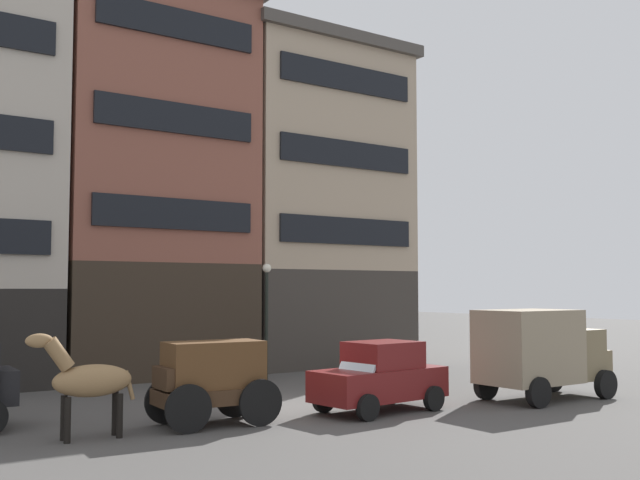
% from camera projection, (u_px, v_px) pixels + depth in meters
% --- Properties ---
extents(ground_plane, '(120.00, 120.00, 0.00)m').
position_uv_depth(ground_plane, '(285.00, 406.00, 20.50)').
color(ground_plane, '#4C4947').
extents(building_center_left, '(7.62, 5.52, 14.99)m').
position_uv_depth(building_center_left, '(149.00, 176.00, 28.63)').
color(building_center_left, '#33281E').
rests_on(building_center_left, ground_plane).
extents(building_center_right, '(8.29, 5.52, 14.11)m').
position_uv_depth(building_center_right, '(313.00, 201.00, 32.91)').
color(building_center_right, '#38332D').
rests_on(building_center_right, ground_plane).
extents(cargo_wagon, '(2.99, 1.68, 1.98)m').
position_uv_depth(cargo_wagon, '(212.00, 377.00, 17.74)').
color(cargo_wagon, '#3D2819').
rests_on(cargo_wagon, ground_plane).
extents(draft_horse, '(2.35, 0.71, 2.30)m').
position_uv_depth(draft_horse, '(88.00, 380.00, 16.08)').
color(draft_horse, '#937047').
rests_on(draft_horse, ground_plane).
extents(delivery_truck_near, '(4.36, 2.14, 2.62)m').
position_uv_depth(delivery_truck_near, '(542.00, 351.00, 21.85)').
color(delivery_truck_near, '#7A6B4C').
rests_on(delivery_truck_near, ground_plane).
extents(sedan_dark, '(3.83, 2.12, 1.83)m').
position_uv_depth(sedan_dark, '(380.00, 377.00, 19.71)').
color(sedan_dark, maroon).
rests_on(sedan_dark, ground_plane).
extents(streetlamp_curbside, '(0.32, 0.32, 4.12)m').
position_uv_depth(streetlamp_curbside, '(267.00, 305.00, 26.33)').
color(streetlamp_curbside, black).
rests_on(streetlamp_curbside, ground_plane).
extents(fire_hydrant_curbside, '(0.24, 0.24, 0.83)m').
position_uv_depth(fire_hydrant_curbside, '(355.00, 364.00, 27.96)').
color(fire_hydrant_curbside, maroon).
rests_on(fire_hydrant_curbside, ground_plane).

